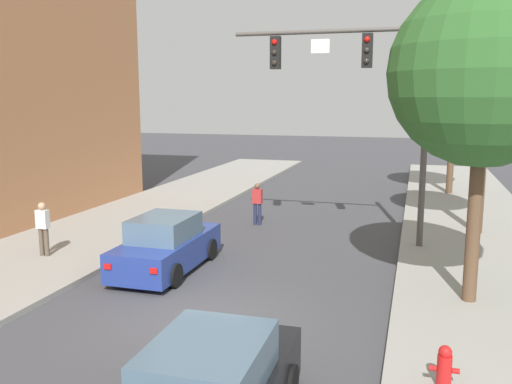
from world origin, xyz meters
TOP-DOWN VIEW (x-y plane):
  - ground_plane at (0.00, 0.00)m, footprint 120.00×120.00m
  - traffic_signal_mast at (2.84, 7.09)m, footprint 6.30×0.38m
  - car_lead_blue at (-2.31, 2.86)m, footprint 1.85×4.25m
  - pedestrian_sidewalk_left_walker at (-6.28, 2.70)m, footprint 0.36×0.22m
  - pedestrian_crossing_road at (-1.43, 9.08)m, footprint 0.36×0.22m
  - fire_hydrant at (4.99, -1.97)m, footprint 0.48×0.24m
  - street_tree_nearest at (5.72, 2.35)m, footprint 4.21×4.21m
  - street_tree_second at (6.57, 9.50)m, footprint 3.52×3.52m
  - street_tree_third at (6.02, 17.96)m, footprint 3.83×3.83m

SIDE VIEW (x-z plane):
  - ground_plane at x=0.00m, z-range 0.00..0.00m
  - fire_hydrant at x=4.99m, z-range 0.15..0.87m
  - car_lead_blue at x=-2.31m, z-range -0.08..1.52m
  - pedestrian_crossing_road at x=-1.43m, z-range 0.09..1.73m
  - pedestrian_sidewalk_left_walker at x=-6.28m, z-range 0.24..1.88m
  - traffic_signal_mast at x=2.84m, z-range 1.58..9.08m
  - street_tree_nearest at x=5.72m, z-range 1.71..9.08m
  - street_tree_third at x=6.02m, z-range 1.90..9.30m
  - street_tree_second at x=6.57m, z-range 2.25..10.05m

